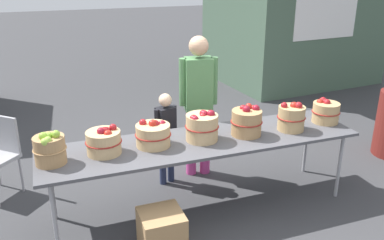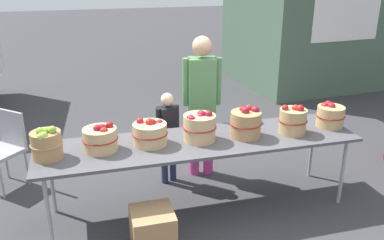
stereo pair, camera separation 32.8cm
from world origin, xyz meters
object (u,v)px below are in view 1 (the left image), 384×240
Objects in this scene: apple_basket_green_0 at (50,148)px; apple_basket_red_2 at (202,127)px; apple_basket_red_0 at (104,142)px; apple_basket_red_4 at (291,117)px; apple_basket_red_1 at (153,134)px; produce_crate at (162,232)px; market_table at (203,143)px; apple_basket_red_3 at (247,122)px; vendor_adult at (198,96)px; apple_basket_red_5 at (325,111)px; child_customer at (166,132)px.

apple_basket_green_0 and apple_basket_red_2 have the same top height.
apple_basket_red_4 is (1.88, -0.09, 0.02)m from apple_basket_red_0.
apple_basket_red_1 reaches higher than produce_crate.
apple_basket_red_0 is (-0.94, 0.02, 0.15)m from market_table.
apple_basket_red_1 is at bearing 3.74° from apple_basket_green_0.
apple_basket_red_3 reaches higher than apple_basket_red_2.
vendor_adult reaches higher than produce_crate.
apple_basket_red_1 is 0.48m from apple_basket_red_2.
apple_basket_red_4 is at bearing 144.05° from vendor_adult.
apple_basket_red_3 is 1.06× the size of apple_basket_red_5.
apple_basket_red_0 is 1.35m from vendor_adult.
apple_basket_red_3 is (1.86, -0.00, -0.00)m from apple_basket_green_0.
produce_crate is at bearing 54.10° from child_customer.
apple_basket_green_0 is 0.46m from apple_basket_red_0.
apple_basket_red_5 is at bearing 8.50° from apple_basket_red_4.
apple_basket_red_5 reaches higher than produce_crate.
apple_basket_red_5 is at bearing 0.11° from apple_basket_red_2.
apple_basket_red_2 is 1.08× the size of apple_basket_red_4.
produce_crate is at bearing -137.76° from apple_basket_red_2.
apple_basket_red_0 is 0.96× the size of apple_basket_red_1.
apple_basket_red_2 is 0.69m from child_customer.
apple_basket_red_0 reaches higher than apple_basket_red_1.
apple_basket_red_1 reaches higher than apple_basket_red_5.
apple_basket_red_1 is 1.07× the size of apple_basket_red_3.
apple_basket_red_5 is at bearing -1.01° from apple_basket_red_1.
apple_basket_green_0 reaches higher than apple_basket_red_1.
apple_basket_green_0 is 2.81m from apple_basket_red_5.
apple_basket_red_3 and child_customer have the same top height.
apple_basket_red_4 is at bearing -4.94° from apple_basket_red_3.
apple_basket_red_3 is at bearing -0.04° from apple_basket_green_0.
apple_basket_red_5 is (2.35, -0.02, 0.00)m from apple_basket_red_0.
apple_basket_red_0 is 1.09× the size of apple_basket_red_5.
produce_crate is at bearing -56.09° from apple_basket_red_0.
apple_basket_green_0 is at bearing 178.94° from apple_basket_red_4.
apple_basket_green_0 is 0.83× the size of produce_crate.
apple_basket_red_1 is 1.14× the size of apple_basket_red_5.
child_customer is (0.29, 0.57, -0.24)m from apple_basket_red_1.
child_customer is at bearing 23.20° from vendor_adult.
apple_basket_red_2 is at bearing 176.92° from apple_basket_red_3.
apple_basket_red_2 reaches higher than apple_basket_red_0.
apple_basket_red_0 is (0.46, 0.04, -0.02)m from apple_basket_green_0.
vendor_adult is at bearing 133.30° from apple_basket_red_4.
apple_basket_red_5 is 1.38m from vendor_adult.
apple_basket_red_5 is at bearing 160.40° from vendor_adult.
apple_basket_red_2 reaches higher than market_table.
market_table is 0.95m from apple_basket_red_0.
produce_crate is (-0.39, -1.13, -0.44)m from child_customer.
child_customer is at bearing 106.73° from apple_basket_red_2.
apple_basket_green_0 and apple_basket_red_4 have the same top height.
apple_basket_red_2 is 0.89× the size of produce_crate.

